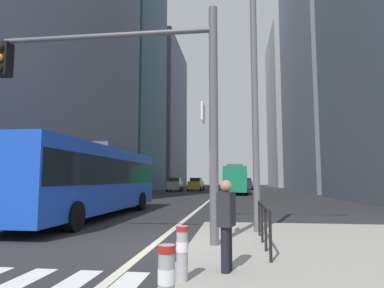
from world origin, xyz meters
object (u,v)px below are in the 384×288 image
(car_receding_far, at_px, (246,184))
(car_oncoming_far, at_px, (196,184))
(city_bus_blue_oncoming, at_px, (92,177))
(traffic_signal_gantry, at_px, (136,87))
(bollard_front, at_px, (167,282))
(car_oncoming_mid, at_px, (175,184))
(car_receding_near, at_px, (235,184))
(street_lamp_post, at_px, (254,66))
(pedestrian_waiting, at_px, (226,221))
(city_bus_red_receding, at_px, (235,178))
(bollard_left, at_px, (182,250))

(car_receding_far, height_order, car_oncoming_far, same)
(city_bus_blue_oncoming, relative_size, traffic_signal_gantry, 1.99)
(bollard_front, bearing_deg, car_oncoming_mid, 100.14)
(car_receding_near, xyz_separation_m, street_lamp_post, (0.75, -46.73, 4.29))
(pedestrian_waiting, bearing_deg, city_bus_red_receding, 89.76)
(traffic_signal_gantry, distance_m, street_lamp_post, 4.02)
(car_receding_far, relative_size, bollard_left, 5.46)
(city_bus_blue_oncoming, bearing_deg, traffic_signal_gantry, -58.21)
(traffic_signal_gantry, bearing_deg, bollard_front, -68.74)
(car_oncoming_mid, distance_m, car_oncoming_far, 3.47)
(city_bus_red_receding, bearing_deg, bollard_front, -91.10)
(street_lamp_post, bearing_deg, city_bus_blue_oncoming, 149.62)
(city_bus_blue_oncoming, xyz_separation_m, traffic_signal_gantry, (3.92, -6.32, 2.27))
(car_receding_far, bearing_deg, bollard_left, -92.90)
(car_receding_near, height_order, bollard_front, car_receding_near)
(city_bus_blue_oncoming, relative_size, car_oncoming_far, 2.82)
(city_bus_blue_oncoming, xyz_separation_m, bollard_front, (5.72, -10.95, -1.21))
(car_receding_far, bearing_deg, car_oncoming_far, -133.20)
(car_receding_far, relative_size, pedestrian_waiting, 2.94)
(car_receding_far, height_order, bollard_left, car_receding_far)
(car_oncoming_far, relative_size, bollard_left, 5.11)
(car_receding_near, bearing_deg, car_oncoming_far, -128.18)
(car_receding_near, bearing_deg, car_oncoming_mid, -132.51)
(car_oncoming_far, bearing_deg, traffic_signal_gantry, -85.47)
(car_receding_near, relative_size, bollard_left, 4.97)
(city_bus_blue_oncoming, height_order, street_lamp_post, street_lamp_post)
(bollard_front, bearing_deg, bollard_left, 93.37)
(city_bus_blue_oncoming, height_order, traffic_signal_gantry, traffic_signal_gantry)
(city_bus_blue_oncoming, bearing_deg, pedestrian_waiting, -53.97)
(city_bus_red_receding, xyz_separation_m, traffic_signal_gantry, (-2.52, -32.82, 2.27))
(car_receding_far, distance_m, pedestrian_waiting, 52.16)
(traffic_signal_gantry, xyz_separation_m, bollard_front, (1.80, -4.63, -3.48))
(car_oncoming_mid, xyz_separation_m, car_receding_far, (10.48, 10.20, 0.00))
(pedestrian_waiting, bearing_deg, street_lamp_post, 79.91)
(car_receding_near, xyz_separation_m, car_oncoming_far, (-5.72, -7.27, 0.00))
(bollard_left, bearing_deg, car_receding_far, 87.10)
(bollard_left, bearing_deg, car_receding_near, 89.20)
(car_oncoming_far, relative_size, street_lamp_post, 0.53)
(city_bus_blue_oncoming, relative_size, car_receding_far, 2.64)
(car_receding_far, bearing_deg, car_receding_near, -155.44)
(car_oncoming_mid, bearing_deg, car_receding_near, 47.49)
(traffic_signal_gantry, relative_size, street_lamp_post, 0.76)
(car_receding_near, height_order, bollard_left, car_receding_near)
(car_oncoming_mid, height_order, bollard_front, car_oncoming_mid)
(car_oncoming_far, relative_size, pedestrian_waiting, 2.75)
(city_bus_blue_oncoming, distance_m, traffic_signal_gantry, 7.78)
(city_bus_red_receding, xyz_separation_m, car_receding_far, (1.85, 16.96, -0.85))
(city_bus_red_receding, height_order, bollard_left, city_bus_red_receding)
(pedestrian_waiting, bearing_deg, car_receding_near, 89.95)
(car_oncoming_far, bearing_deg, street_lamp_post, -80.68)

